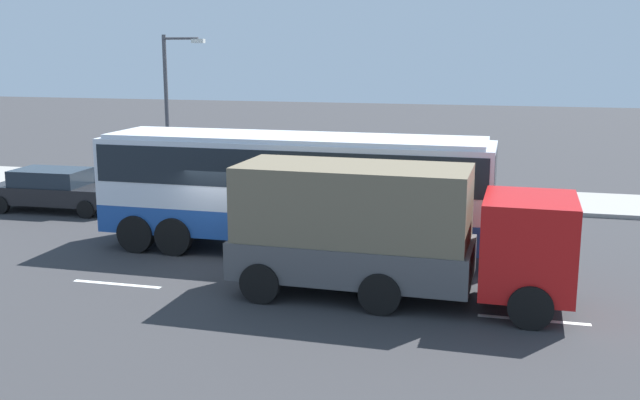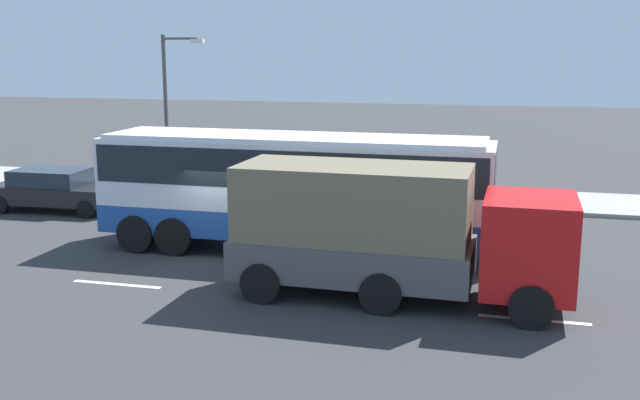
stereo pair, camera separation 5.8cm
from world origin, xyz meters
TOP-DOWN VIEW (x-y plane):
  - ground_plane at (0.00, 0.00)m, footprint 120.00×120.00m
  - sidewalk_curb at (0.00, 9.79)m, footprint 80.00×4.00m
  - lane_centreline at (0.11, -3.05)m, footprint 35.12×0.16m
  - coach_bus at (1.56, 0.99)m, footprint 11.29×2.83m
  - cargo_truck at (4.92, -2.34)m, footprint 7.91×2.80m
  - car_black_sedan at (-8.46, 4.16)m, footprint 4.73×2.07m
  - pedestrian_near_curb at (-5.32, 10.24)m, footprint 0.32×0.32m
  - street_lamp at (-5.64, 8.18)m, footprint 1.79×0.24m

SIDE VIEW (x-z plane):
  - ground_plane at x=0.00m, z-range 0.00..0.00m
  - lane_centreline at x=0.11m, z-range 0.00..0.01m
  - sidewalk_curb at x=0.00m, z-range 0.00..0.15m
  - car_black_sedan at x=-8.46m, z-range 0.04..1.57m
  - pedestrian_near_curb at x=-5.32m, z-range 0.30..2.09m
  - cargo_truck at x=4.92m, z-range 0.12..3.27m
  - coach_bus at x=1.56m, z-range 0.41..3.82m
  - street_lamp at x=-5.64m, z-range 0.66..6.87m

